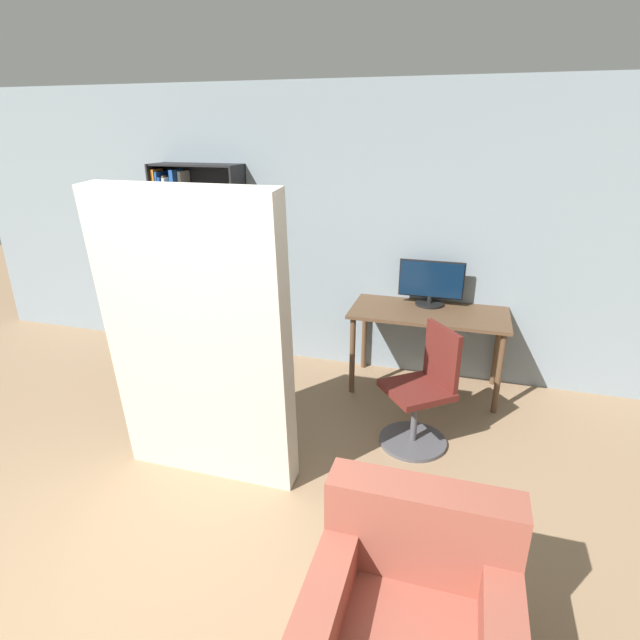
{
  "coord_description": "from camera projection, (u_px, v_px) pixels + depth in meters",
  "views": [
    {
      "loc": [
        1.39,
        -1.24,
        2.29
      ],
      "look_at": [
        0.47,
        1.85,
        1.05
      ],
      "focal_mm": 28.0,
      "sensor_mm": 36.0,
      "label": 1
    }
  ],
  "objects": [
    {
      "name": "armchair",
      "position": [
        411.0,
        626.0,
        2.11
      ],
      "size": [
        0.85,
        0.8,
        0.85
      ],
      "color": "#934C3D",
      "rests_on": "ground"
    },
    {
      "name": "office_chair",
      "position": [
        422.0,
        398.0,
        3.77
      ],
      "size": [
        0.62,
        0.62,
        0.94
      ],
      "color": "#4C4C51",
      "rests_on": "ground"
    },
    {
      "name": "wall_back",
      "position": [
        319.0,
        232.0,
        4.86
      ],
      "size": [
        8.0,
        0.06,
        2.7
      ],
      "color": "gray",
      "rests_on": "ground"
    },
    {
      "name": "mattress_near",
      "position": [
        198.0,
        344.0,
        3.19
      ],
      "size": [
        1.23,
        0.33,
        2.01
      ],
      "color": "beige",
      "rests_on": "ground"
    },
    {
      "name": "monitor",
      "position": [
        431.0,
        283.0,
        4.54
      ],
      "size": [
        0.58,
        0.26,
        0.42
      ],
      "color": "black",
      "rests_on": "desk"
    },
    {
      "name": "bookshelf",
      "position": [
        196.0,
        264.0,
        5.19
      ],
      "size": [
        0.89,
        0.34,
        1.98
      ],
      "color": "black",
      "rests_on": "ground"
    },
    {
      "name": "desk",
      "position": [
        428.0,
        321.0,
        4.48
      ],
      "size": [
        1.38,
        0.66,
        0.77
      ],
      "color": "brown",
      "rests_on": "ground"
    }
  ]
}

